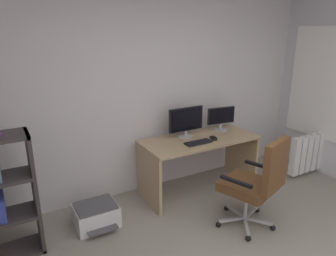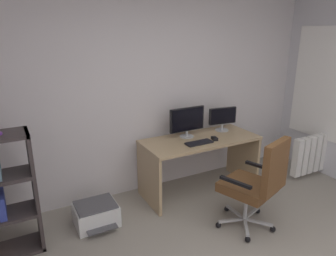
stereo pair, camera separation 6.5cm
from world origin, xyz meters
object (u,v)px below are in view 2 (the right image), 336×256
object	(u,v)px
monitor_secondary	(223,117)
radiator	(318,152)
desk	(200,152)
keyboard	(199,143)
printer	(96,214)
office_chair	(257,182)
computer_mouse	(214,139)
monitor_main	(187,120)

from	to	relation	value
monitor_secondary	radiator	size ratio (longest dim) A/B	0.40
desk	keyboard	xyz separation A→B (m)	(-0.12, -0.15, 0.20)
keyboard	printer	size ratio (longest dim) A/B	0.75
office_chair	printer	size ratio (longest dim) A/B	2.30
desk	computer_mouse	world-z (taller)	computer_mouse
monitor_main	computer_mouse	bearing A→B (deg)	-46.42
office_chair	printer	bearing A→B (deg)	149.09
monitor_main	monitor_secondary	size ratio (longest dim) A/B	1.23
keyboard	computer_mouse	xyz separation A→B (m)	(0.24, 0.02, 0.01)
computer_mouse	printer	size ratio (longest dim) A/B	0.22
keyboard	radiator	world-z (taller)	keyboard
computer_mouse	printer	distance (m)	1.66
office_chair	radiator	world-z (taller)	office_chair
computer_mouse	office_chair	size ratio (longest dim) A/B	0.10
keyboard	computer_mouse	bearing A→B (deg)	3.59
desk	office_chair	distance (m)	0.98
monitor_secondary	keyboard	bearing A→B (deg)	-153.50
monitor_secondary	monitor_main	bearing A→B (deg)	-179.99
monitor_main	monitor_secondary	world-z (taller)	monitor_main
printer	radiator	size ratio (longest dim) A/B	0.46
keyboard	desk	bearing A→B (deg)	49.96
keyboard	radiator	size ratio (longest dim) A/B	0.35
computer_mouse	radiator	distance (m)	1.75
printer	desk	bearing A→B (deg)	4.32
monitor_main	radiator	xyz separation A→B (m)	(1.92, -0.54, -0.61)
monitor_main	office_chair	bearing A→B (deg)	-81.56
desk	printer	xyz separation A→B (m)	(-1.41, -0.11, -0.41)
monitor_secondary	computer_mouse	bearing A→B (deg)	-140.63
monitor_secondary	printer	size ratio (longest dim) A/B	0.88
monitor_secondary	printer	world-z (taller)	monitor_secondary
monitor_secondary	computer_mouse	size ratio (longest dim) A/B	3.96
radiator	monitor_secondary	bearing A→B (deg)	158.52
computer_mouse	keyboard	bearing A→B (deg)	-161.05
office_chair	computer_mouse	bearing A→B (deg)	84.57
office_chair	monitor_secondary	bearing A→B (deg)	70.38
desk	keyboard	size ratio (longest dim) A/B	4.38
desk	office_chair	bearing A→B (deg)	-87.39
monitor_main	keyboard	bearing A→B (deg)	-89.41
desk	computer_mouse	xyz separation A→B (m)	(0.13, -0.13, 0.21)
radiator	printer	bearing A→B (deg)	174.75
office_chair	radiator	xyz separation A→B (m)	(1.76, 0.58, -0.22)
monitor_main	office_chair	distance (m)	1.19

